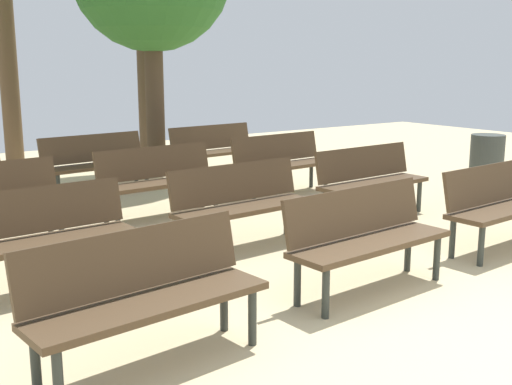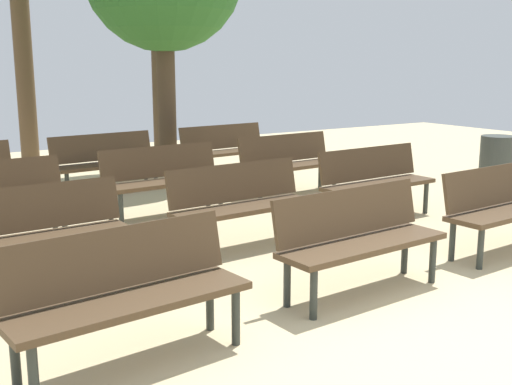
# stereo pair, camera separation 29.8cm
# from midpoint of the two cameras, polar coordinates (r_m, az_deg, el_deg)

# --- Properties ---
(bench_r0_c0) EXTENTS (1.64, 0.63, 0.87)m
(bench_r0_c0) POSITION_cam_midpoint_polar(r_m,az_deg,el_deg) (4.19, -11.99, -8.56)
(bench_r0_c0) COLOR #4C3823
(bench_r0_c0) RESTS_ON ground_plane
(bench_r0_c1) EXTENTS (1.63, 0.58, 0.87)m
(bench_r0_c1) POSITION_cam_midpoint_polar(r_m,az_deg,el_deg) (5.45, 8.25, -3.64)
(bench_r0_c1) COLOR #4C3823
(bench_r0_c1) RESTS_ON ground_plane
(bench_r0_c2) EXTENTS (1.63, 0.57, 0.87)m
(bench_r0_c2) POSITION_cam_midpoint_polar(r_m,az_deg,el_deg) (7.05, 19.98, -0.72)
(bench_r0_c2) COLOR #4C3823
(bench_r0_c2) RESTS_ON ground_plane
(bench_r1_c0) EXTENTS (1.62, 0.55, 0.87)m
(bench_r1_c0) POSITION_cam_midpoint_polar(r_m,az_deg,el_deg) (5.78, -20.18, -3.37)
(bench_r1_c0) COLOR #4C3823
(bench_r1_c0) RESTS_ON ground_plane
(bench_r1_c1) EXTENTS (1.62, 0.57, 0.87)m
(bench_r1_c1) POSITION_cam_midpoint_polar(r_m,az_deg,el_deg) (6.67, -2.58, -0.69)
(bench_r1_c1) COLOR #4C3823
(bench_r1_c1) RESTS_ON ground_plane
(bench_r1_c2) EXTENTS (1.62, 0.55, 0.87)m
(bench_r1_c2) POSITION_cam_midpoint_polar(r_m,az_deg,el_deg) (8.10, 9.15, 1.38)
(bench_r1_c2) COLOR #4C3823
(bench_r1_c2) RESTS_ON ground_plane
(bench_r2_c1) EXTENTS (1.62, 0.56, 0.87)m
(bench_r2_c1) POSITION_cam_midpoint_polar(r_m,az_deg,el_deg) (8.13, -9.74, 1.40)
(bench_r2_c1) COLOR #4C3823
(bench_r2_c1) RESTS_ON ground_plane
(bench_r2_c2) EXTENTS (1.63, 0.58, 0.87)m
(bench_r2_c2) POSITION_cam_midpoint_polar(r_m,az_deg,el_deg) (9.36, 1.35, 2.90)
(bench_r2_c2) COLOR #4C3823
(bench_r2_c2) RESTS_ON ground_plane
(bench_r3_c1) EXTENTS (1.64, 0.62, 0.87)m
(bench_r3_c1) POSITION_cam_midpoint_polar(r_m,az_deg,el_deg) (9.68, -15.00, 2.80)
(bench_r3_c1) COLOR #4C3823
(bench_r3_c1) RESTS_ON ground_plane
(bench_r3_c2) EXTENTS (1.63, 0.60, 0.87)m
(bench_r3_c2) POSITION_cam_midpoint_polar(r_m,az_deg,el_deg) (10.75, -4.49, 4.02)
(bench_r3_c2) COLOR #4C3823
(bench_r3_c2) RESTS_ON ground_plane
(tree_0) EXTENTS (0.32, 0.32, 3.18)m
(tree_0) POSITION_cam_midpoint_polar(r_m,az_deg,el_deg) (12.25, -21.92, 9.26)
(tree_0) COLOR brown
(tree_0) RESTS_ON ground_plane
(tree_1) EXTENTS (0.40, 0.40, 2.42)m
(tree_1) POSITION_cam_midpoint_polar(r_m,az_deg,el_deg) (12.98, -10.29, 8.32)
(tree_1) COLOR #4C3A28
(tree_1) RESTS_ON ground_plane
(trash_bin) EXTENTS (0.46, 0.46, 0.95)m
(trash_bin) POSITION_cam_midpoint_polar(r_m,az_deg,el_deg) (9.31, 19.07, 2.02)
(trash_bin) COLOR #383D38
(trash_bin) RESTS_ON ground_plane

